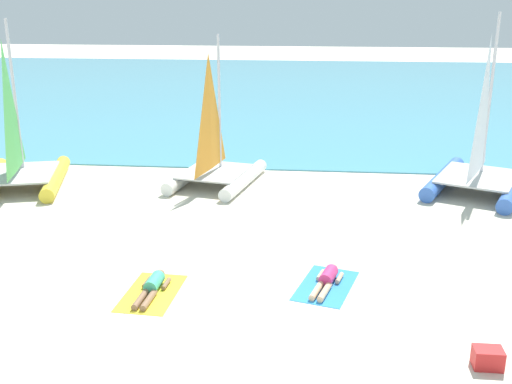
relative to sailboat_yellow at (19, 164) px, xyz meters
name	(u,v)px	position (x,y,z in m)	size (l,w,h in m)	color
ground_plane	(270,183)	(8.28, 1.30, -0.82)	(120.00, 120.00, 0.00)	beige
ocean_water	(294,90)	(8.28, 22.90, -0.79)	(120.00, 40.00, 0.05)	#4C9EB7
sailboat_yellow	(19,164)	(0.00, 0.00, 0.00)	(3.70, 4.76, 5.48)	yellow
sailboat_white	(215,163)	(6.45, 1.01, -0.08)	(3.17, 4.23, 4.97)	white
sailboat_blue	(479,167)	(15.15, 1.04, 0.03)	(4.30, 5.11, 5.69)	blue
towel_left	(152,293)	(6.37, -7.14, -0.81)	(1.10, 1.90, 0.01)	yellow
sunbather_left	(152,286)	(6.37, -7.07, -0.68)	(0.57, 1.57, 0.30)	#3FB28C
towel_right	(326,286)	(10.14, -6.41, -0.81)	(1.10, 1.90, 0.01)	#338CD8
sunbather_right	(327,279)	(10.16, -6.35, -0.68)	(0.79, 1.55, 0.30)	#D83372
cooler_box	(488,358)	(12.89, -9.28, -0.64)	(0.50, 0.36, 0.36)	red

